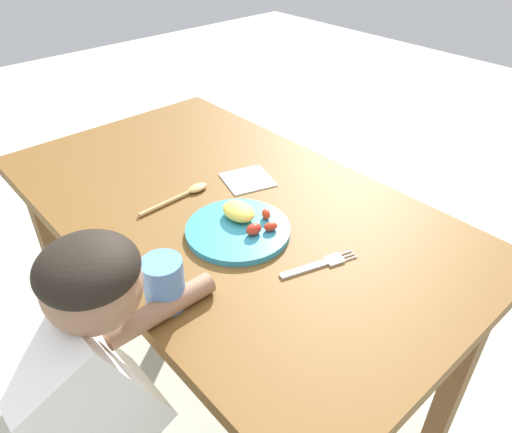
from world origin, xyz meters
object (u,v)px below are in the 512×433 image
at_px(plate, 239,226).
at_px(spoon, 185,194).
at_px(person, 94,433).
at_px(fork, 318,265).
at_px(drinking_cup, 164,283).

distance_m(plate, spoon, 0.21).
height_order(plate, person, person).
bearing_deg(fork, spoon, 114.38).
relative_size(fork, drinking_cup, 1.70).
bearing_deg(spoon, drinking_cup, -132.21).
bearing_deg(spoon, plate, -90.42).
bearing_deg(plate, person, -76.45).
relative_size(plate, person, 0.26).
bearing_deg(drinking_cup, spoon, 139.99).
bearing_deg(spoon, person, -146.88).
xyz_separation_m(plate, drinking_cup, (0.09, -0.25, 0.04)).
distance_m(spoon, drinking_cup, 0.39).
xyz_separation_m(drinking_cup, person, (0.03, -0.20, -0.24)).
xyz_separation_m(fork, spoon, (-0.42, -0.05, 0.00)).
height_order(plate, fork, plate).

